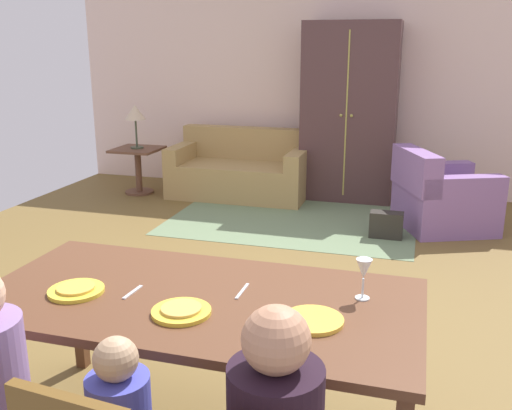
{
  "coord_description": "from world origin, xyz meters",
  "views": [
    {
      "loc": [
        1.04,
        -3.65,
        1.84
      ],
      "look_at": [
        0.05,
        -0.28,
        0.85
      ],
      "focal_mm": 40.09,
      "sensor_mm": 36.0,
      "label": 1
    }
  ],
  "objects_px": {
    "handbag": "(386,225)",
    "couch": "(241,172)",
    "armchair": "(440,198)",
    "side_table": "(138,164)",
    "wine_glass": "(364,271)",
    "plate_near_woman": "(313,320)",
    "armoire": "(349,113)",
    "table_lamp": "(135,114)",
    "dining_table": "(198,309)",
    "plate_near_man": "(76,291)",
    "plate_near_child": "(181,312)"
  },
  "relations": [
    {
      "from": "handbag",
      "to": "couch",
      "type": "bearing_deg",
      "value": 148.28
    },
    {
      "from": "armchair",
      "to": "side_table",
      "type": "distance_m",
      "value": 3.68
    },
    {
      "from": "wine_glass",
      "to": "plate_near_woman",
      "type": "bearing_deg",
      "value": -120.83
    },
    {
      "from": "plate_near_woman",
      "to": "armoire",
      "type": "relative_size",
      "value": 0.12
    },
    {
      "from": "plate_near_woman",
      "to": "armchair",
      "type": "bearing_deg",
      "value": 81.34
    },
    {
      "from": "wine_glass",
      "to": "side_table",
      "type": "distance_m",
      "value": 5.19
    },
    {
      "from": "armoire",
      "to": "table_lamp",
      "type": "relative_size",
      "value": 3.89
    },
    {
      "from": "plate_near_woman",
      "to": "side_table",
      "type": "xyz_separation_m",
      "value": [
        -3.06,
        4.31,
        -0.39
      ]
    },
    {
      "from": "dining_table",
      "to": "plate_near_man",
      "type": "relative_size",
      "value": 7.86
    },
    {
      "from": "armoire",
      "to": "armchair",
      "type": "bearing_deg",
      "value": -40.86
    },
    {
      "from": "armoire",
      "to": "handbag",
      "type": "distance_m",
      "value": 1.79
    },
    {
      "from": "plate_near_woman",
      "to": "armoire",
      "type": "bearing_deg",
      "value": 95.82
    },
    {
      "from": "plate_near_woman",
      "to": "armoire",
      "type": "distance_m",
      "value": 4.86
    },
    {
      "from": "armoire",
      "to": "handbag",
      "type": "xyz_separation_m",
      "value": [
        0.58,
        -1.42,
        -0.92
      ]
    },
    {
      "from": "dining_table",
      "to": "plate_near_man",
      "type": "distance_m",
      "value": 0.56
    },
    {
      "from": "plate_near_man",
      "to": "side_table",
      "type": "bearing_deg",
      "value": 114.58
    },
    {
      "from": "dining_table",
      "to": "handbag",
      "type": "relative_size",
      "value": 6.14
    },
    {
      "from": "dining_table",
      "to": "side_table",
      "type": "xyz_separation_m",
      "value": [
        -2.52,
        4.21,
        -0.32
      ]
    },
    {
      "from": "couch",
      "to": "table_lamp",
      "type": "height_order",
      "value": "table_lamp"
    },
    {
      "from": "armchair",
      "to": "table_lamp",
      "type": "relative_size",
      "value": 2.09
    },
    {
      "from": "plate_near_child",
      "to": "dining_table",
      "type": "bearing_deg",
      "value": 90.0
    },
    {
      "from": "couch",
      "to": "table_lamp",
      "type": "xyz_separation_m",
      "value": [
        -1.28,
        -0.26,
        0.7
      ]
    },
    {
      "from": "plate_near_man",
      "to": "armoire",
      "type": "xyz_separation_m",
      "value": [
        0.59,
        4.85,
        0.28
      ]
    },
    {
      "from": "armchair",
      "to": "couch",
      "type": "bearing_deg",
      "value": 164.03
    },
    {
      "from": "wine_glass",
      "to": "armchair",
      "type": "relative_size",
      "value": 0.17
    },
    {
      "from": "dining_table",
      "to": "side_table",
      "type": "height_order",
      "value": "dining_table"
    },
    {
      "from": "armoire",
      "to": "dining_table",
      "type": "bearing_deg",
      "value": -90.59
    },
    {
      "from": "table_lamp",
      "to": "couch",
      "type": "bearing_deg",
      "value": 11.39
    },
    {
      "from": "plate_near_child",
      "to": "armchair",
      "type": "relative_size",
      "value": 0.22
    },
    {
      "from": "plate_near_man",
      "to": "side_table",
      "type": "height_order",
      "value": "plate_near_man"
    },
    {
      "from": "dining_table",
      "to": "couch",
      "type": "relative_size",
      "value": 1.17
    },
    {
      "from": "armoire",
      "to": "handbag",
      "type": "height_order",
      "value": "armoire"
    },
    {
      "from": "plate_near_man",
      "to": "armchair",
      "type": "bearing_deg",
      "value": 66.82
    },
    {
      "from": "armchair",
      "to": "side_table",
      "type": "relative_size",
      "value": 1.94
    },
    {
      "from": "dining_table",
      "to": "plate_near_woman",
      "type": "xyz_separation_m",
      "value": [
        0.54,
        -0.1,
        0.07
      ]
    },
    {
      "from": "plate_near_woman",
      "to": "side_table",
      "type": "distance_m",
      "value": 5.3
    },
    {
      "from": "side_table",
      "to": "armoire",
      "type": "bearing_deg",
      "value": 11.37
    },
    {
      "from": "dining_table",
      "to": "armoire",
      "type": "height_order",
      "value": "armoire"
    },
    {
      "from": "dining_table",
      "to": "armoire",
      "type": "bearing_deg",
      "value": 89.41
    },
    {
      "from": "wine_glass",
      "to": "couch",
      "type": "distance_m",
      "value": 4.75
    },
    {
      "from": "dining_table",
      "to": "plate_near_woman",
      "type": "height_order",
      "value": "plate_near_woman"
    },
    {
      "from": "plate_near_man",
      "to": "armoire",
      "type": "bearing_deg",
      "value": 83.07
    },
    {
      "from": "dining_table",
      "to": "plate_near_child",
      "type": "distance_m",
      "value": 0.19
    },
    {
      "from": "dining_table",
      "to": "handbag",
      "type": "bearing_deg",
      "value": 79.18
    },
    {
      "from": "dining_table",
      "to": "wine_glass",
      "type": "bearing_deg",
      "value": 14.27
    },
    {
      "from": "dining_table",
      "to": "plate_near_woman",
      "type": "distance_m",
      "value": 0.55
    },
    {
      "from": "handbag",
      "to": "dining_table",
      "type": "bearing_deg",
      "value": -100.82
    },
    {
      "from": "armoire",
      "to": "side_table",
      "type": "bearing_deg",
      "value": -168.63
    },
    {
      "from": "plate_near_child",
      "to": "table_lamp",
      "type": "distance_m",
      "value": 5.07
    },
    {
      "from": "plate_near_child",
      "to": "wine_glass",
      "type": "bearing_deg",
      "value": 26.96
    }
  ]
}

